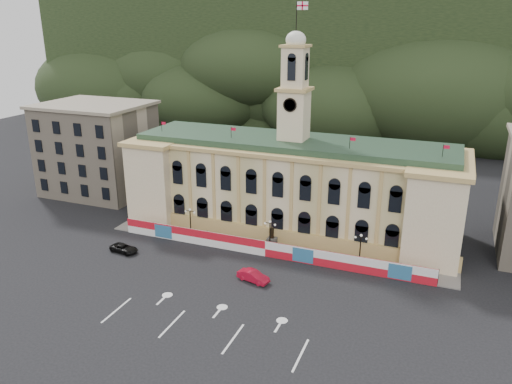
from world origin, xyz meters
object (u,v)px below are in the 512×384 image
at_px(statue, 272,241).
at_px(lamp_center, 270,233).
at_px(red_sedan, 253,276).
at_px(black_suv, 124,248).

distance_m(statue, lamp_center, 2.14).
relative_size(lamp_center, red_sedan, 1.05).
height_order(statue, lamp_center, lamp_center).
bearing_deg(red_sedan, statue, 19.45).
xyz_separation_m(statue, black_suv, (-21.00, -9.84, -0.54)).
bearing_deg(lamp_center, red_sedan, -83.22).
height_order(statue, black_suv, statue).
height_order(lamp_center, black_suv, lamp_center).
distance_m(statue, black_suv, 23.20).
bearing_deg(statue, lamp_center, -90.00).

